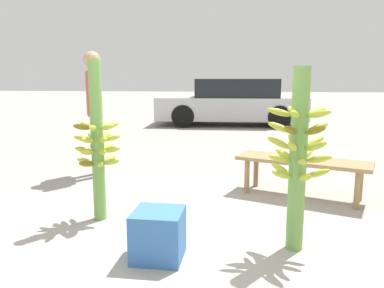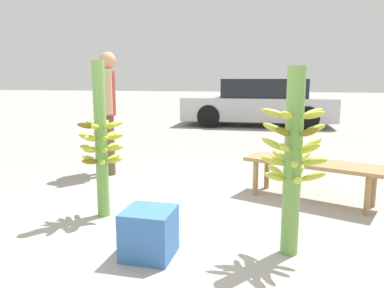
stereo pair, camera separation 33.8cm
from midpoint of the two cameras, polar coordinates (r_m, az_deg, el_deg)
The scene contains 7 objects.
ground_plane at distance 3.12m, azimuth -6.21°, elevation -15.19°, with size 80.00×80.00×0.00m, color #9E998E.
banana_stalk_left at distance 3.61m, azimuth -16.85°, elevation 0.19°, with size 0.43×0.43×1.50m.
banana_stalk_center at distance 2.90m, azimuth 12.70°, elevation -1.70°, with size 0.50×0.50×1.41m.
vendor_person at distance 5.28m, azimuth -16.57°, elevation 6.21°, with size 0.33×0.55×1.69m.
market_bench at distance 4.34m, azimuth 14.36°, elevation -3.03°, with size 1.52×0.93×0.44m.
parked_car at distance 11.19m, azimuth 5.27°, elevation 6.30°, with size 4.35×2.04×1.34m.
produce_crate at distance 2.88m, azimuth -8.62°, elevation -13.53°, with size 0.36×0.36×0.36m.
Camera 1 is at (0.55, -2.77, 1.31)m, focal length 35.00 mm.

